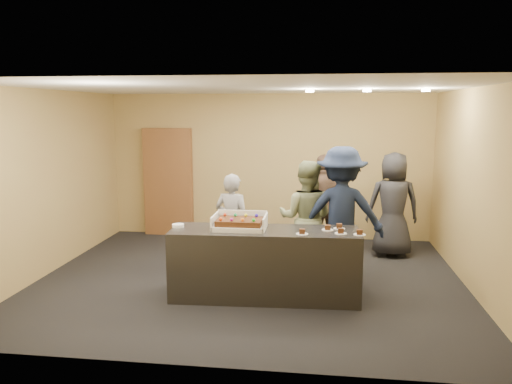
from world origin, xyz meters
TOP-DOWN VIEW (x-y plane):
  - room at (0.00, 0.00)m, footprint 6.04×6.00m
  - serving_counter at (0.29, -0.66)m, footprint 2.43×0.81m
  - storage_cabinet at (-1.93, 2.41)m, footprint 0.94×0.15m
  - cake_box at (-0.03, -0.63)m, footprint 0.67×0.47m
  - sheet_cake at (-0.03, -0.66)m, footprint 0.57×0.40m
  - plate_stack at (-0.85, -0.66)m, footprint 0.16×0.16m
  - slice_a at (0.77, -0.83)m, footprint 0.15×0.15m
  - slice_b at (1.08, -0.59)m, footprint 0.15×0.15m
  - slice_c at (1.24, -0.75)m, footprint 0.15×0.15m
  - slice_d at (1.23, -0.49)m, footprint 0.15×0.15m
  - slice_e at (1.46, -0.78)m, footprint 0.15×0.15m
  - person_server_grey at (-0.31, 0.35)m, footprint 0.61×0.47m
  - person_sage_man at (0.78, 0.37)m, footprint 0.89×0.74m
  - person_navy_man at (1.28, 0.25)m, footprint 1.25×0.75m
  - person_brown_extra at (1.06, 1.23)m, footprint 1.08×0.81m
  - person_dark_suit at (2.17, 1.48)m, footprint 0.87×0.59m
  - ceiling_spotlights at (1.60, 0.50)m, footprint 1.72×0.12m

SIDE VIEW (x-z plane):
  - serving_counter at x=0.29m, z-range 0.00..0.90m
  - person_server_grey at x=-0.31m, z-range 0.00..1.48m
  - person_sage_man at x=0.78m, z-range 0.00..1.69m
  - person_brown_extra at x=1.06m, z-range 0.00..1.70m
  - person_dark_suit at x=2.17m, z-range 0.00..1.73m
  - plate_stack at x=-0.85m, z-range 0.90..0.94m
  - slice_a at x=0.77m, z-range 0.89..0.96m
  - slice_b at x=1.08m, z-range 0.89..0.96m
  - slice_c at x=1.24m, z-range 0.89..0.96m
  - slice_d at x=1.23m, z-range 0.89..0.96m
  - slice_e at x=1.46m, z-range 0.89..0.96m
  - cake_box at x=-0.03m, z-range 0.85..1.04m
  - person_navy_man at x=1.28m, z-range 0.00..1.90m
  - sheet_cake at x=-0.03m, z-range 0.94..1.05m
  - storage_cabinet at x=-1.93m, z-range 0.00..2.06m
  - room at x=0.00m, z-range 0.00..2.70m
  - ceiling_spotlights at x=1.60m, z-range 2.66..2.69m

